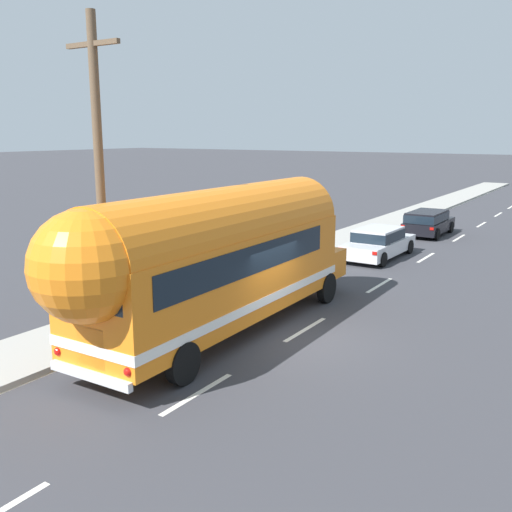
# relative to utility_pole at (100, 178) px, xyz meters

# --- Properties ---
(ground_plane) EXTENTS (300.00, 300.00, 0.00)m
(ground_plane) POSITION_rel_utility_pole_xyz_m (4.06, 2.94, -4.42)
(ground_plane) COLOR #38383D
(lane_markings) EXTENTS (3.76, 80.00, 0.01)m
(lane_markings) POSITION_rel_utility_pole_xyz_m (1.50, 15.88, -4.42)
(lane_markings) COLOR silver
(lane_markings) RESTS_ON ground
(sidewalk_slab) EXTENTS (2.61, 90.00, 0.15)m
(sidewalk_slab) POSITION_rel_utility_pole_xyz_m (-0.88, 12.94, -4.35)
(sidewalk_slab) COLOR #9E9B93
(sidewalk_slab) RESTS_ON ground
(utility_pole) EXTENTS (1.80, 0.24, 8.50)m
(utility_pole) POSITION_rel_utility_pole_xyz_m (0.00, 0.00, 0.00)
(utility_pole) COLOR brown
(utility_pole) RESTS_ON ground
(painted_bus) EXTENTS (2.74, 12.13, 4.12)m
(painted_bus) POSITION_rel_utility_pole_xyz_m (2.26, 1.80, -2.12)
(painted_bus) COLOR orange
(painted_bus) RESTS_ON ground
(car_lead) EXTENTS (1.96, 4.83, 1.37)m
(car_lead) POSITION_rel_utility_pole_xyz_m (2.23, 14.21, -3.68)
(car_lead) COLOR silver
(car_lead) RESTS_ON ground
(car_second) EXTENTS (1.91, 4.27, 1.37)m
(car_second) POSITION_rel_utility_pole_xyz_m (2.36, 21.25, -3.63)
(car_second) COLOR black
(car_second) RESTS_ON ground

